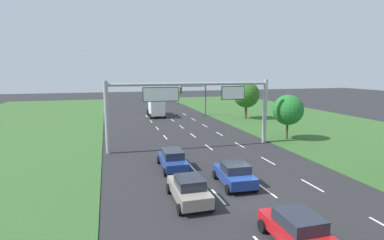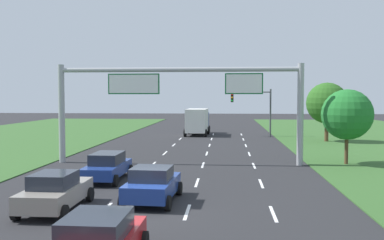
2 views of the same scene
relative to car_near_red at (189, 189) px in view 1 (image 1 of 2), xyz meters
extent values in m
plane|color=#262628|center=(3.74, 0.20, -0.80)|extent=(200.00, 200.00, 0.00)
cube|color=#335B28|center=(24.74, 10.20, -0.77)|extent=(24.00, 120.00, 0.06)
cube|color=white|center=(1.99, 0.20, -0.80)|extent=(0.14, 2.40, 0.01)
cube|color=white|center=(1.99, 6.20, -0.80)|extent=(0.14, 2.40, 0.01)
cube|color=white|center=(1.99, 12.20, -0.80)|extent=(0.14, 2.40, 0.01)
cube|color=white|center=(1.99, 18.20, -0.80)|extent=(0.14, 2.40, 0.01)
cube|color=white|center=(1.99, 24.20, -0.80)|extent=(0.14, 2.40, 0.01)
cube|color=white|center=(1.99, 30.20, -0.80)|extent=(0.14, 2.40, 0.01)
cube|color=white|center=(1.99, 36.20, -0.80)|extent=(0.14, 2.40, 0.01)
cube|color=white|center=(5.49, -5.80, -0.80)|extent=(0.14, 2.40, 0.01)
cube|color=white|center=(5.49, 0.20, -0.80)|extent=(0.14, 2.40, 0.01)
cube|color=white|center=(5.49, 6.20, -0.80)|extent=(0.14, 2.40, 0.01)
cube|color=white|center=(5.49, 12.20, -0.80)|extent=(0.14, 2.40, 0.01)
cube|color=white|center=(5.49, 18.20, -0.80)|extent=(0.14, 2.40, 0.01)
cube|color=white|center=(5.49, 24.20, -0.80)|extent=(0.14, 2.40, 0.01)
cube|color=white|center=(5.49, 30.20, -0.80)|extent=(0.14, 2.40, 0.01)
cube|color=white|center=(5.49, 36.20, -0.80)|extent=(0.14, 2.40, 0.01)
cube|color=white|center=(8.99, 0.20, -0.80)|extent=(0.14, 2.40, 0.01)
cube|color=white|center=(8.99, 6.20, -0.80)|extent=(0.14, 2.40, 0.01)
cube|color=white|center=(8.99, 12.20, -0.80)|extent=(0.14, 2.40, 0.01)
cube|color=white|center=(8.99, 18.20, -0.80)|extent=(0.14, 2.40, 0.01)
cube|color=white|center=(8.99, 24.20, -0.80)|extent=(0.14, 2.40, 0.01)
cube|color=white|center=(8.99, 30.20, -0.80)|extent=(0.14, 2.40, 0.01)
cube|color=white|center=(8.99, 36.20, -0.80)|extent=(0.14, 2.40, 0.01)
cube|color=gray|center=(0.00, 0.05, -0.13)|extent=(1.85, 4.21, 0.70)
cube|color=#232833|center=(0.00, -0.15, 0.51)|extent=(1.54, 1.91, 0.59)
cylinder|color=black|center=(-0.94, 1.60, -0.48)|extent=(0.22, 0.64, 0.64)
cylinder|color=black|center=(0.95, 1.60, -0.48)|extent=(0.22, 0.64, 0.64)
cylinder|color=black|center=(-0.95, -1.51, -0.48)|extent=(0.22, 0.64, 0.64)
cylinder|color=black|center=(0.94, -1.51, -0.48)|extent=(0.22, 0.64, 0.64)
cube|color=navy|center=(0.37, 6.46, -0.17)|extent=(1.87, 4.41, 0.63)
cube|color=#232833|center=(0.38, 6.49, 0.45)|extent=(1.57, 2.30, 0.61)
cylinder|color=black|center=(-0.52, 8.11, -0.48)|extent=(0.23, 0.64, 0.64)
cylinder|color=black|center=(1.32, 8.08, -0.48)|extent=(0.23, 0.64, 0.64)
cylinder|color=black|center=(-0.57, 4.83, -0.48)|extent=(0.23, 0.64, 0.64)
cylinder|color=black|center=(1.27, 4.80, -0.48)|extent=(0.23, 0.64, 0.64)
cube|color=navy|center=(3.78, 1.80, -0.13)|extent=(2.13, 4.09, 0.69)
cube|color=#232833|center=(3.77, 1.61, 0.51)|extent=(1.79, 1.83, 0.59)
cylinder|color=black|center=(2.88, 3.29, -0.48)|extent=(0.26, 0.65, 0.64)
cylinder|color=black|center=(4.83, 3.19, -0.48)|extent=(0.26, 0.65, 0.64)
cylinder|color=black|center=(2.72, 0.41, -0.48)|extent=(0.26, 0.65, 0.64)
cylinder|color=black|center=(4.67, 0.30, -0.48)|extent=(0.26, 0.65, 0.64)
cube|color=red|center=(3.56, -5.95, -0.16)|extent=(2.00, 4.27, 0.64)
cube|color=#232833|center=(3.56, -5.87, 0.45)|extent=(1.66, 2.06, 0.58)
cylinder|color=black|center=(2.57, -4.37, -0.48)|extent=(0.23, 0.64, 0.64)
cylinder|color=black|center=(4.57, -4.39, -0.48)|extent=(0.23, 0.64, 0.64)
cube|color=navy|center=(3.70, 38.15, 0.75)|extent=(2.28, 2.18, 2.20)
cube|color=silver|center=(3.57, 34.50, 1.03)|extent=(2.54, 4.99, 2.77)
cylinder|color=black|center=(2.59, 38.69, -0.35)|extent=(0.31, 0.91, 0.90)
cylinder|color=black|center=(4.85, 38.60, -0.35)|extent=(0.31, 0.91, 0.90)
cylinder|color=black|center=(2.43, 36.39, -0.35)|extent=(0.31, 0.91, 0.90)
cylinder|color=black|center=(4.85, 36.30, -0.35)|extent=(0.31, 0.91, 0.90)
cylinder|color=black|center=(2.29, 32.69, -0.35)|extent=(0.31, 0.91, 0.90)
cylinder|color=black|center=(4.71, 32.60, -0.35)|extent=(0.31, 0.91, 0.90)
cylinder|color=#9EA0A5|center=(-4.66, 12.64, 2.70)|extent=(0.44, 0.44, 7.00)
cylinder|color=#9EA0A5|center=(12.14, 12.64, 2.70)|extent=(0.44, 0.44, 7.00)
cylinder|color=#9EA0A5|center=(3.74, 12.64, 5.80)|extent=(16.80, 0.32, 0.32)
cube|color=#0C5B28|center=(0.59, 12.64, 4.82)|extent=(3.64, 0.12, 1.44)
cube|color=white|center=(0.59, 12.57, 4.82)|extent=(3.48, 0.01, 1.28)
cube|color=#0C5B28|center=(8.29, 12.64, 4.82)|extent=(2.60, 0.12, 1.44)
cube|color=white|center=(8.29, 12.57, 4.82)|extent=(2.44, 0.01, 1.28)
cylinder|color=#47494F|center=(12.29, 33.78, 2.00)|extent=(0.20, 0.20, 5.60)
cylinder|color=#47494F|center=(10.04, 33.78, 4.45)|extent=(4.50, 0.14, 0.14)
cube|color=black|center=(7.79, 33.78, 3.80)|extent=(0.32, 0.36, 1.10)
sphere|color=red|center=(7.79, 33.58, 4.17)|extent=(0.22, 0.22, 0.22)
sphere|color=orange|center=(7.79, 33.58, 3.80)|extent=(0.22, 0.22, 0.22)
sphere|color=green|center=(7.79, 33.58, 3.43)|extent=(0.22, 0.22, 0.22)
cylinder|color=#513823|center=(15.39, 13.10, 0.29)|extent=(0.25, 0.25, 2.19)
sphere|color=#1F6D29|center=(15.39, 13.10, 2.70)|extent=(3.49, 3.49, 3.49)
cylinder|color=#513823|center=(17.53, 28.29, 0.42)|extent=(0.40, 0.40, 2.45)
sphere|color=#295D1D|center=(17.53, 28.29, 3.24)|extent=(4.27, 4.27, 4.27)
camera|label=1|loc=(-4.53, -16.65, 7.11)|focal=28.00mm
camera|label=2|loc=(7.06, -17.05, 3.95)|focal=40.00mm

